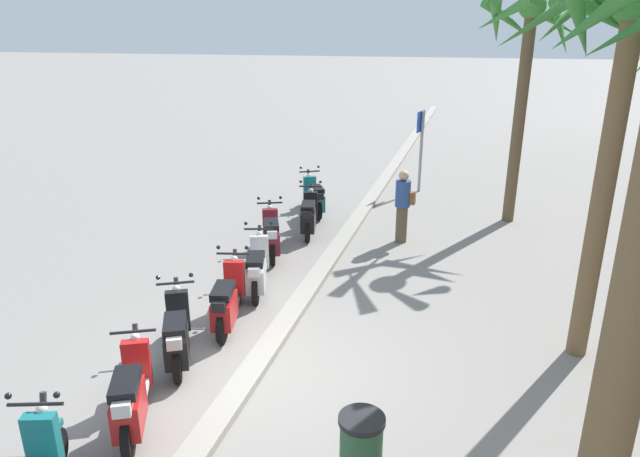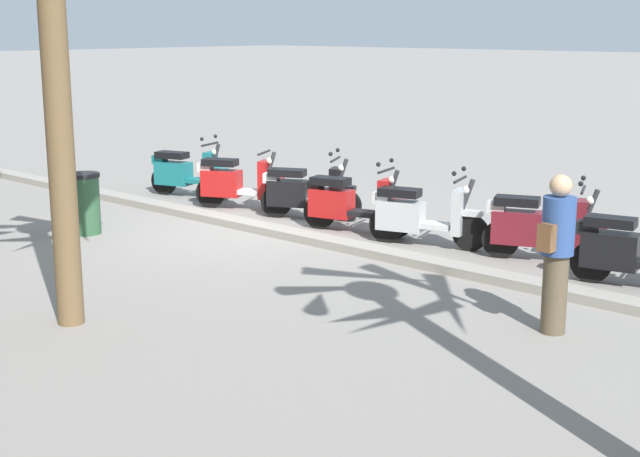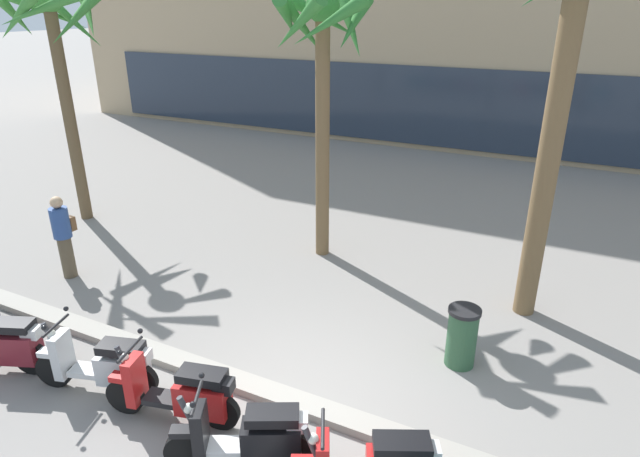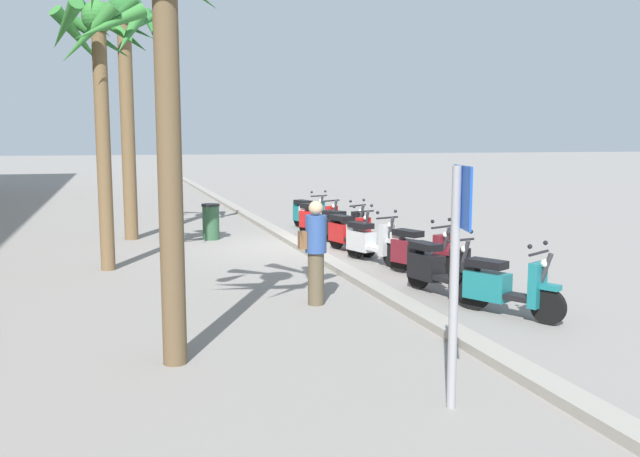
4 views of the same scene
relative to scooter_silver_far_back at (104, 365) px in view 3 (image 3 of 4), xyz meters
The scene contains 10 objects.
ground_plane 2.73m from the scooter_silver_far_back, 21.93° to the left, with size 200.00×200.00×0.00m, color gray.
curb_strip 2.69m from the scooter_silver_far_back, 20.18° to the left, with size 60.00×0.36×0.12m, color gray.
scooter_silver_far_back is the anchor object (origin of this frame).
scooter_red_gap_after_mid 1.34m from the scooter_silver_far_back, ahead, with size 1.82×0.73×1.17m.
scooter_black_second_in_line 2.55m from the scooter_silver_far_back, ahead, with size 1.58×0.92×1.17m.
palm_tree_far_corner 8.07m from the scooter_silver_far_back, 44.44° to the left, with size 2.42×2.46×6.29m.
palm_tree_mid_walkway 8.20m from the scooter_silver_far_back, 140.45° to the left, with size 2.56×2.55×5.45m.
palm_tree_near_sign 6.58m from the scooter_silver_far_back, 83.06° to the left, with size 2.02×2.06×5.31m.
pedestrian_by_palm_tree 4.03m from the scooter_silver_far_back, 146.61° to the left, with size 0.34×0.45×1.68m.
litter_bin 5.11m from the scooter_silver_far_back, 33.67° to the left, with size 0.48×0.48×0.95m.
Camera 3 is at (2.87, -5.10, 5.03)m, focal length 30.14 mm.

